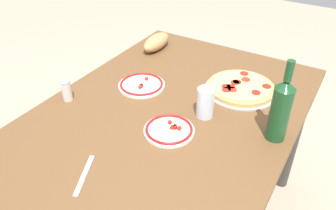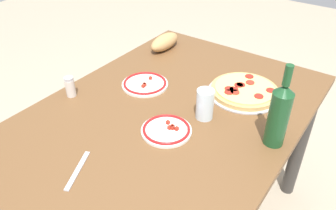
{
  "view_description": "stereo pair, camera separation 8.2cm",
  "coord_description": "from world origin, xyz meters",
  "px_view_note": "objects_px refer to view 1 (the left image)",
  "views": [
    {
      "loc": [
        -0.93,
        -0.56,
        1.52
      ],
      "look_at": [
        0.0,
        0.0,
        0.77
      ],
      "focal_mm": 36.52,
      "sensor_mm": 36.0,
      "label": 1
    },
    {
      "loc": [
        -0.89,
        -0.63,
        1.52
      ],
      "look_at": [
        0.0,
        0.0,
        0.77
      ],
      "focal_mm": 36.52,
      "sensor_mm": 36.0,
      "label": 2
    }
  ],
  "objects_px": {
    "side_plate_far": "(142,85)",
    "bread_loaf": "(156,42)",
    "spice_shaker": "(67,91)",
    "pepperoni_pizza": "(241,88)",
    "wine_bottle": "(281,109)",
    "water_glass": "(205,103)",
    "dining_table": "(168,134)",
    "side_plate_near": "(169,130)"
  },
  "relations": [
    {
      "from": "side_plate_far",
      "to": "bread_loaf",
      "type": "relative_size",
      "value": 0.98
    },
    {
      "from": "pepperoni_pizza",
      "to": "side_plate_far",
      "type": "bearing_deg",
      "value": 116.51
    },
    {
      "from": "wine_bottle",
      "to": "spice_shaker",
      "type": "bearing_deg",
      "value": 104.15
    },
    {
      "from": "wine_bottle",
      "to": "bread_loaf",
      "type": "distance_m",
      "value": 0.84
    },
    {
      "from": "side_plate_near",
      "to": "spice_shaker",
      "type": "xyz_separation_m",
      "value": [
        -0.03,
        0.46,
        0.03
      ]
    },
    {
      "from": "side_plate_near",
      "to": "bread_loaf",
      "type": "bearing_deg",
      "value": 36.35
    },
    {
      "from": "bread_loaf",
      "to": "spice_shaker",
      "type": "bearing_deg",
      "value": 174.74
    },
    {
      "from": "spice_shaker",
      "to": "side_plate_far",
      "type": "bearing_deg",
      "value": -39.88
    },
    {
      "from": "side_plate_far",
      "to": "bread_loaf",
      "type": "bearing_deg",
      "value": 22.71
    },
    {
      "from": "dining_table",
      "to": "spice_shaker",
      "type": "xyz_separation_m",
      "value": [
        -0.14,
        0.4,
        0.16
      ]
    },
    {
      "from": "water_glass",
      "to": "side_plate_near",
      "type": "distance_m",
      "value": 0.18
    },
    {
      "from": "wine_bottle",
      "to": "water_glass",
      "type": "height_order",
      "value": "wine_bottle"
    },
    {
      "from": "side_plate_near",
      "to": "bread_loaf",
      "type": "relative_size",
      "value": 0.9
    },
    {
      "from": "side_plate_far",
      "to": "spice_shaker",
      "type": "xyz_separation_m",
      "value": [
        -0.24,
        0.2,
        0.03
      ]
    },
    {
      "from": "side_plate_far",
      "to": "bread_loaf",
      "type": "xyz_separation_m",
      "value": [
        0.35,
        0.15,
        0.03
      ]
    },
    {
      "from": "spice_shaker",
      "to": "pepperoni_pizza",
      "type": "bearing_deg",
      "value": -53.53
    },
    {
      "from": "dining_table",
      "to": "pepperoni_pizza",
      "type": "bearing_deg",
      "value": -32.91
    },
    {
      "from": "dining_table",
      "to": "bread_loaf",
      "type": "bearing_deg",
      "value": 37.14
    },
    {
      "from": "side_plate_near",
      "to": "bread_loaf",
      "type": "xyz_separation_m",
      "value": [
        0.56,
        0.41,
        0.03
      ]
    },
    {
      "from": "wine_bottle",
      "to": "side_plate_near",
      "type": "distance_m",
      "value": 0.39
    },
    {
      "from": "wine_bottle",
      "to": "pepperoni_pizza",
      "type": "bearing_deg",
      "value": 43.1
    },
    {
      "from": "pepperoni_pizza",
      "to": "water_glass",
      "type": "distance_m",
      "value": 0.25
    },
    {
      "from": "pepperoni_pizza",
      "to": "water_glass",
      "type": "bearing_deg",
      "value": 167.46
    },
    {
      "from": "dining_table",
      "to": "bread_loaf",
      "type": "xyz_separation_m",
      "value": [
        0.45,
        0.34,
        0.15
      ]
    },
    {
      "from": "dining_table",
      "to": "water_glass",
      "type": "height_order",
      "value": "water_glass"
    },
    {
      "from": "dining_table",
      "to": "side_plate_near",
      "type": "distance_m",
      "value": 0.18
    },
    {
      "from": "water_glass",
      "to": "side_plate_near",
      "type": "bearing_deg",
      "value": 157.14
    },
    {
      "from": "side_plate_near",
      "to": "side_plate_far",
      "type": "height_order",
      "value": "same"
    },
    {
      "from": "spice_shaker",
      "to": "bread_loaf",
      "type": "bearing_deg",
      "value": -5.26
    },
    {
      "from": "side_plate_near",
      "to": "side_plate_far",
      "type": "bearing_deg",
      "value": 51.9
    },
    {
      "from": "side_plate_near",
      "to": "wine_bottle",
      "type": "bearing_deg",
      "value": -63.47
    },
    {
      "from": "pepperoni_pizza",
      "to": "spice_shaker",
      "type": "distance_m",
      "value": 0.73
    },
    {
      "from": "water_glass",
      "to": "side_plate_far",
      "type": "bearing_deg",
      "value": 81.23
    },
    {
      "from": "pepperoni_pizza",
      "to": "wine_bottle",
      "type": "relative_size",
      "value": 1.02
    },
    {
      "from": "wine_bottle",
      "to": "side_plate_far",
      "type": "distance_m",
      "value": 0.61
    },
    {
      "from": "pepperoni_pizza",
      "to": "wine_bottle",
      "type": "height_order",
      "value": "wine_bottle"
    },
    {
      "from": "pepperoni_pizza",
      "to": "bread_loaf",
      "type": "height_order",
      "value": "bread_loaf"
    },
    {
      "from": "dining_table",
      "to": "bread_loaf",
      "type": "relative_size",
      "value": 6.5
    },
    {
      "from": "bread_loaf",
      "to": "side_plate_near",
      "type": "bearing_deg",
      "value": -143.65
    },
    {
      "from": "pepperoni_pizza",
      "to": "bread_loaf",
      "type": "bearing_deg",
      "value": 73.19
    },
    {
      "from": "wine_bottle",
      "to": "dining_table",
      "type": "bearing_deg",
      "value": 98.54
    },
    {
      "from": "dining_table",
      "to": "wine_bottle",
      "type": "xyz_separation_m",
      "value": [
        0.06,
        -0.4,
        0.24
      ]
    }
  ]
}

